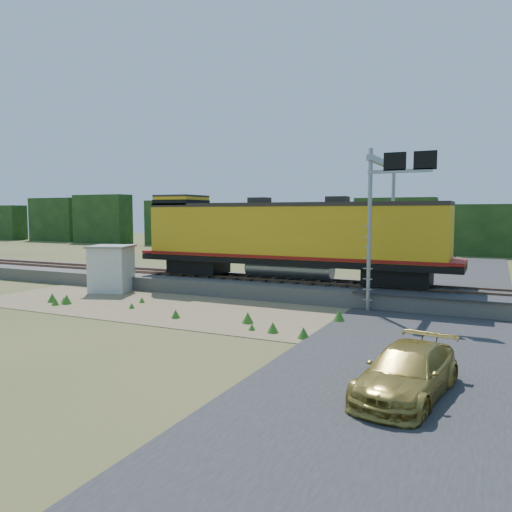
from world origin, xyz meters
The scene contains 11 objects.
ground centered at (0.00, 0.00, 0.00)m, with size 140.00×140.00×0.00m, color #475123.
ballast centered at (0.00, 6.00, 0.40)m, with size 70.00×5.00×0.80m, color slate.
rails centered at (0.00, 6.00, 0.88)m, with size 70.00×1.54×0.16m.
dirt_shoulder centered at (-2.00, 0.50, 0.01)m, with size 26.00×8.00×0.03m, color #8C7754.
road centered at (7.00, 0.74, 0.09)m, with size 7.00×66.00×0.86m.
tree_line_north centered at (0.00, 38.00, 3.07)m, with size 130.00×3.00×6.50m.
weed_clumps centered at (-3.50, 0.10, 0.00)m, with size 15.00×6.20×0.56m, color #376E1F, non-canonical shape.
locomotive centered at (-1.01, 6.00, 3.26)m, with size 18.07×2.76×4.66m.
shed centered at (-10.44, 2.68, 1.36)m, with size 2.89×2.89×2.69m.
signal_gantry centered at (4.70, 5.32, 5.57)m, with size 2.96×6.20×7.46m.
car centered at (7.66, -6.99, 0.63)m, with size 1.77×4.36×1.27m, color #A38B3C.
Camera 1 is at (9.52, -19.47, 4.58)m, focal length 35.00 mm.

